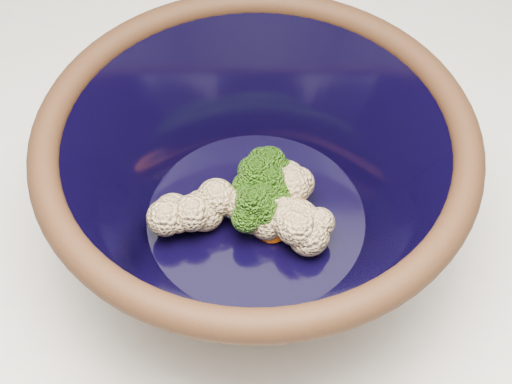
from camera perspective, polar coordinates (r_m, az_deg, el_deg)
counter at (r=1.02m, az=0.13°, el=-13.05°), size 1.20×1.20×0.90m
mixing_bowl at (r=0.51m, az=0.00°, el=0.87°), size 0.37×0.37×0.13m
vegetable_pile at (r=0.53m, az=0.32°, el=-0.49°), size 0.13×0.10×0.05m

